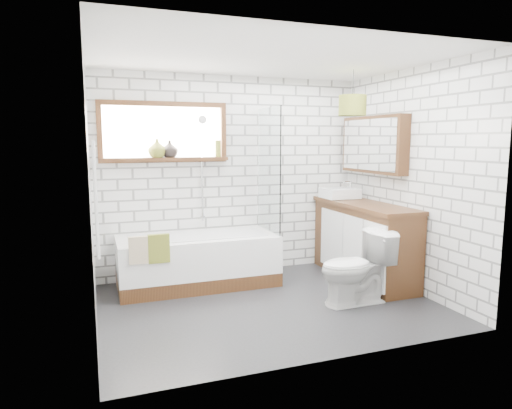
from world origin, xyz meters
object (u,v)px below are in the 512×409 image
object	(u,v)px
bathtub	(198,260)
pendant	(352,105)
basin	(340,193)
toilet	(356,268)
vanity	(364,241)

from	to	relation	value
bathtub	pendant	world-z (taller)	pendant
basin	pendant	size ratio (longest dim) A/B	1.39
toilet	pendant	bearing A→B (deg)	153.79
bathtub	vanity	xyz separation A→B (m)	(1.98, -0.44, 0.18)
basin	bathtub	bearing A→B (deg)	-178.15
bathtub	vanity	size ratio (longest dim) A/B	1.10
bathtub	basin	xyz separation A→B (m)	(1.92, 0.06, 0.72)
vanity	basin	world-z (taller)	basin
bathtub	toilet	world-z (taller)	toilet
basin	toilet	distance (m)	1.48
toilet	basin	bearing A→B (deg)	156.39
vanity	pendant	size ratio (longest dim) A/B	5.33
pendant	bathtub	bearing A→B (deg)	162.92
vanity	toilet	distance (m)	0.93
vanity	pendant	world-z (taller)	pendant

